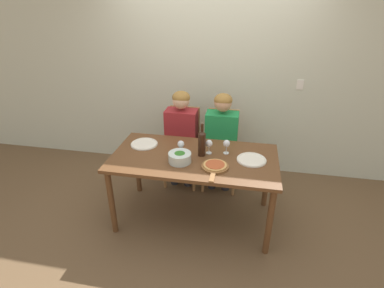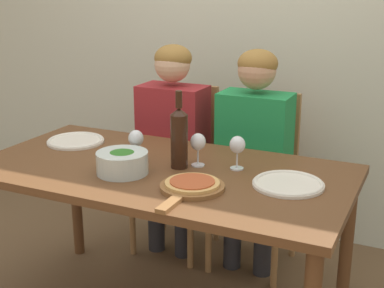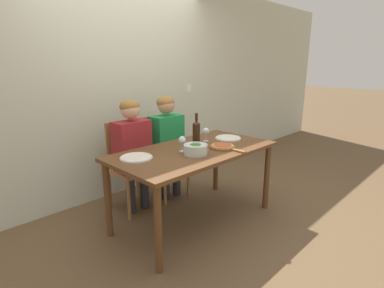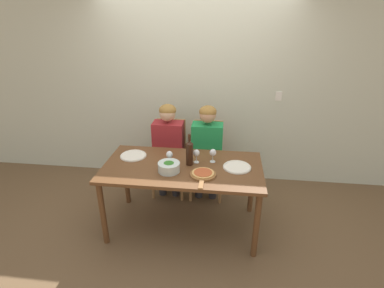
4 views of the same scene
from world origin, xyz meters
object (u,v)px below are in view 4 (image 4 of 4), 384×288
Objects in this scene: broccoli_bowl at (169,167)px; dinner_plate_left at (133,156)px; chair_left at (170,154)px; person_man at (207,144)px; person_woman at (168,142)px; wine_glass_left at (169,155)px; pizza_on_board at (203,174)px; wine_glass_centre at (196,154)px; wine_bottle at (190,152)px; chair_right at (207,156)px; dinner_plate_right at (237,167)px; wine_glass_right at (213,153)px.

broccoli_bowl is 0.55m from dinner_plate_left.
chair_left is 3.37× the size of dinner_plate_left.
person_man is (0.49, -0.12, 0.22)m from chair_left.
person_woman reaches higher than dinner_plate_left.
wine_glass_left is (0.14, -0.74, 0.36)m from chair_left.
person_woman is 3.10× the size of pizza_on_board.
wine_glass_centre is (0.42, -0.55, 0.13)m from person_woman.
wine_glass_left is (0.14, -0.62, 0.13)m from person_woman.
wine_bottle is 0.09m from wine_glass_centre.
chair_right is at bearing 83.69° from wine_glass_centre.
chair_left is at bearing 180.00° from chair_right.
chair_right reaches higher than pizza_on_board.
person_woman reaches higher than wine_glass_left.
wine_glass_centre is (0.28, 0.07, 0.00)m from wine_glass_left.
broccoli_bowl is (-0.19, -0.17, -0.09)m from wine_bottle.
dinner_plate_right is (0.85, -0.74, 0.26)m from chair_left.
wine_glass_right is at bearing 158.63° from dinner_plate_right.
dinner_plate_left is 0.88m from pizza_on_board.
chair_right is 1.00m from broccoli_bowl.
dinner_plate_right is (0.50, -0.01, -0.13)m from wine_bottle.
wine_glass_left is at bearing -167.04° from wine_glass_right.
chair_left reaches higher than dinner_plate_right.
wine_glass_centre is at bearing 109.23° from pizza_on_board.
wine_bottle is 1.19× the size of dinner_plate_left.
person_man reaches higher than dinner_plate_right.
chair_left is at bearing 132.93° from wine_glass_right.
broccoli_bowl is 0.77× the size of dinner_plate_right.
dinner_plate_right is at bearing -59.96° from person_man.
person_woman is 0.58m from dinner_plate_left.
chair_right reaches higher than dinner_plate_right.
person_man is 3.58× the size of wine_bottle.
wine_glass_centre is at bearing -52.97° from person_woman.
person_man reaches higher than wine_glass_right.
chair_right is 3.37× the size of dinner_plate_right.
chair_left is at bearing 166.80° from person_man.
person_woman reaches higher than chair_right.
pizza_on_board is (0.51, -0.94, 0.27)m from chair_left.
dinner_plate_left is at bearing 178.26° from wine_glass_right.
wine_glass_left is at bearing -79.24° from chair_left.
person_man is 0.57m from wine_glass_centre.
chair_right is 0.79× the size of person_man.
chair_right is 0.55m from person_woman.
person_woman reaches higher than pizza_on_board.
person_man is 0.65m from wine_bottle.
person_woman is at bearing 120.02° from wine_bottle.
broccoli_bowl is (0.16, -0.90, 0.30)m from chair_left.
pizza_on_board is at bearing -148.69° from dinner_plate_right.
chair_right is 0.25m from person_man.
broccoli_bowl is at bearing -137.60° from wine_bottle.
wine_glass_right is (0.89, -0.03, 0.10)m from dinner_plate_left.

